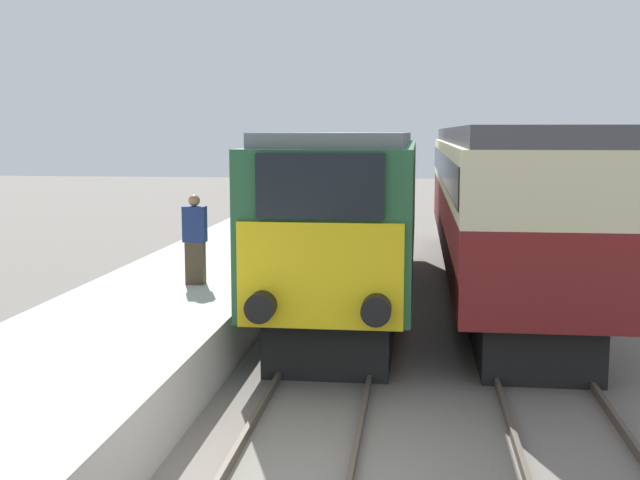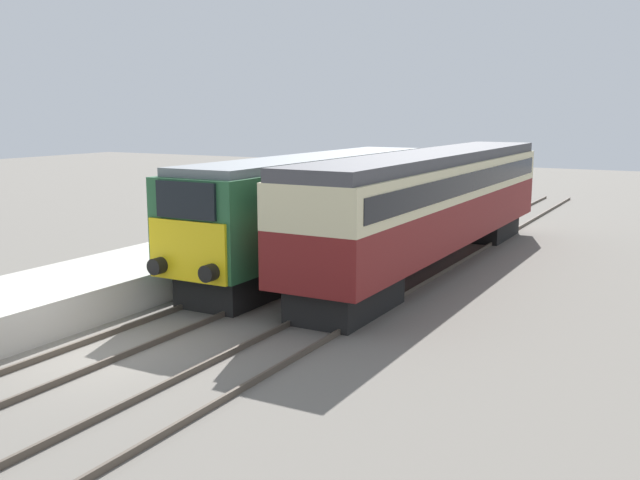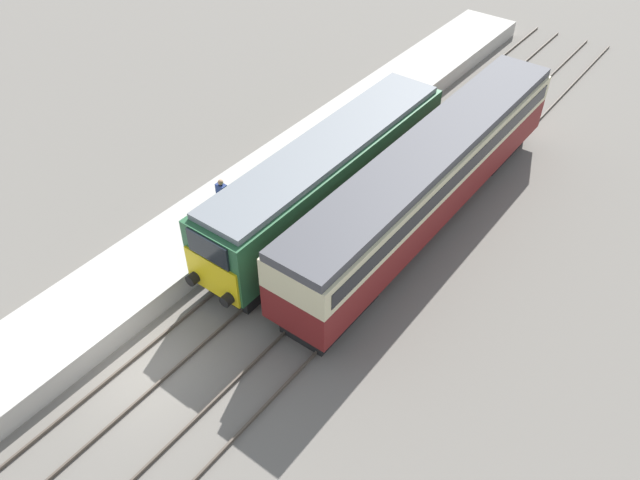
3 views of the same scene
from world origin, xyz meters
name	(u,v)px [view 2 (image 2 of 3)]	position (x,y,z in m)	size (l,w,h in m)	color
ground_plane	(93,356)	(0.00, 0.00, 0.00)	(120.00, 120.00, 0.00)	slate
platform_left	(200,257)	(-3.30, 8.00, 0.47)	(3.50, 50.00, 0.94)	#B7B2A8
rails_near_track	(226,301)	(0.00, 5.00, 0.07)	(1.51, 60.00, 0.14)	#4C4238
rails_far_track	(332,318)	(3.40, 5.00, 0.07)	(1.50, 60.00, 0.14)	#4C4238
locomotive	(316,207)	(0.00, 10.20, 2.17)	(2.70, 14.09, 3.89)	black
passenger_carriage	(434,198)	(3.40, 12.52, 2.43)	(2.75, 17.81, 4.01)	black
person_on_platform	(187,223)	(-2.88, 6.88, 1.82)	(0.44, 0.26, 1.76)	#473828
luggage_crate	(287,218)	(-2.67, 12.68, 1.24)	(0.70, 0.56, 0.60)	#4C4C51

